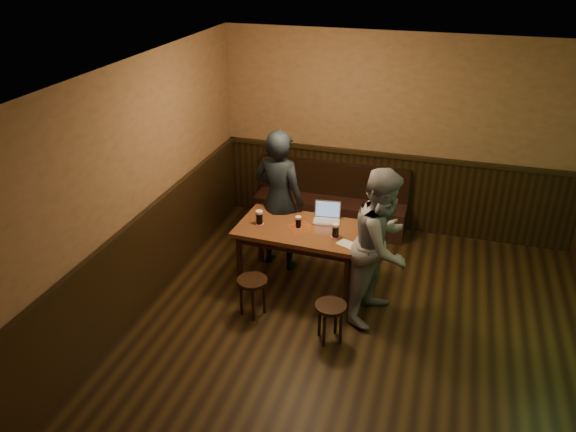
{
  "coord_description": "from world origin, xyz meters",
  "views": [
    {
      "loc": [
        0.68,
        -4.51,
        3.93
      ],
      "look_at": [
        -1.0,
        1.04,
        0.98
      ],
      "focal_mm": 35.0,
      "sensor_mm": 36.0,
      "label": 1
    }
  ],
  "objects_px": {
    "pint_left": "(259,217)",
    "person_grey": "(382,246)",
    "bench": "(330,207)",
    "person_suit": "(279,200)",
    "pub_table": "(301,235)",
    "stool_right": "(331,312)",
    "laptop": "(327,216)",
    "pint_mid": "(298,222)",
    "pint_right": "(336,230)",
    "stool_left": "(252,286)"
  },
  "relations": [
    {
      "from": "person_grey",
      "to": "pint_mid",
      "type": "bearing_deg",
      "value": 89.46
    },
    {
      "from": "pint_left",
      "to": "pint_right",
      "type": "height_order",
      "value": "pint_left"
    },
    {
      "from": "stool_right",
      "to": "pint_mid",
      "type": "bearing_deg",
      "value": 123.77
    },
    {
      "from": "bench",
      "to": "stool_left",
      "type": "height_order",
      "value": "bench"
    },
    {
      "from": "pint_right",
      "to": "pub_table",
      "type": "bearing_deg",
      "value": 166.1
    },
    {
      "from": "pint_left",
      "to": "person_suit",
      "type": "height_order",
      "value": "person_suit"
    },
    {
      "from": "pint_left",
      "to": "person_grey",
      "type": "distance_m",
      "value": 1.52
    },
    {
      "from": "bench",
      "to": "stool_right",
      "type": "xyz_separation_m",
      "value": [
        0.59,
        -2.55,
        0.05
      ]
    },
    {
      "from": "pub_table",
      "to": "pint_mid",
      "type": "height_order",
      "value": "pint_mid"
    },
    {
      "from": "pub_table",
      "to": "person_suit",
      "type": "bearing_deg",
      "value": 137.64
    },
    {
      "from": "pint_left",
      "to": "person_grey",
      "type": "xyz_separation_m",
      "value": [
        1.5,
        -0.26,
        0.0
      ]
    },
    {
      "from": "pint_left",
      "to": "laptop",
      "type": "distance_m",
      "value": 0.82
    },
    {
      "from": "pint_left",
      "to": "person_suit",
      "type": "distance_m",
      "value": 0.46
    },
    {
      "from": "pub_table",
      "to": "pint_right",
      "type": "bearing_deg",
      "value": -11.43
    },
    {
      "from": "stool_right",
      "to": "laptop",
      "type": "height_order",
      "value": "laptop"
    },
    {
      "from": "bench",
      "to": "person_suit",
      "type": "xyz_separation_m",
      "value": [
        -0.4,
        -1.22,
        0.61
      ]
    },
    {
      "from": "stool_left",
      "to": "pint_right",
      "type": "xyz_separation_m",
      "value": [
        0.8,
        0.63,
        0.51
      ]
    },
    {
      "from": "pub_table",
      "to": "stool_right",
      "type": "xyz_separation_m",
      "value": [
        0.59,
        -0.94,
        -0.33
      ]
    },
    {
      "from": "person_grey",
      "to": "pub_table",
      "type": "bearing_deg",
      "value": 88.52
    },
    {
      "from": "stool_right",
      "to": "laptop",
      "type": "bearing_deg",
      "value": 105.68
    },
    {
      "from": "pint_mid",
      "to": "person_suit",
      "type": "bearing_deg",
      "value": 132.15
    },
    {
      "from": "pint_left",
      "to": "pint_mid",
      "type": "height_order",
      "value": "pint_left"
    },
    {
      "from": "stool_left",
      "to": "pub_table",
      "type": "bearing_deg",
      "value": 64.19
    },
    {
      "from": "pub_table",
      "to": "stool_left",
      "type": "xyz_separation_m",
      "value": [
        -0.36,
        -0.74,
        -0.32
      ]
    },
    {
      "from": "pint_mid",
      "to": "laptop",
      "type": "relative_size",
      "value": 0.42
    },
    {
      "from": "stool_right",
      "to": "person_grey",
      "type": "xyz_separation_m",
      "value": [
        0.41,
        0.62,
        0.53
      ]
    },
    {
      "from": "laptop",
      "to": "person_suit",
      "type": "height_order",
      "value": "person_suit"
    },
    {
      "from": "pub_table",
      "to": "bench",
      "type": "bearing_deg",
      "value": 92.47
    },
    {
      "from": "bench",
      "to": "person_suit",
      "type": "distance_m",
      "value": 1.42
    },
    {
      "from": "pint_mid",
      "to": "person_grey",
      "type": "height_order",
      "value": "person_grey"
    },
    {
      "from": "bench",
      "to": "pint_right",
      "type": "relative_size",
      "value": 13.06
    },
    {
      "from": "bench",
      "to": "person_grey",
      "type": "xyz_separation_m",
      "value": [
        1.0,
        -1.92,
        0.58
      ]
    },
    {
      "from": "pub_table",
      "to": "laptop",
      "type": "height_order",
      "value": "laptop"
    },
    {
      "from": "laptop",
      "to": "bench",
      "type": "bearing_deg",
      "value": 93.84
    },
    {
      "from": "pint_mid",
      "to": "bench",
      "type": "bearing_deg",
      "value": 88.86
    },
    {
      "from": "pint_left",
      "to": "pint_mid",
      "type": "bearing_deg",
      "value": 5.56
    },
    {
      "from": "stool_left",
      "to": "person_suit",
      "type": "distance_m",
      "value": 1.26
    },
    {
      "from": "pub_table",
      "to": "pint_mid",
      "type": "xyz_separation_m",
      "value": [
        -0.03,
        -0.01,
        0.18
      ]
    },
    {
      "from": "person_grey",
      "to": "pint_left",
      "type": "bearing_deg",
      "value": 96.18
    },
    {
      "from": "bench",
      "to": "pint_left",
      "type": "relative_size",
      "value": 12.74
    },
    {
      "from": "stool_left",
      "to": "person_suit",
      "type": "relative_size",
      "value": 0.25
    },
    {
      "from": "pint_mid",
      "to": "pint_right",
      "type": "height_order",
      "value": "pint_right"
    },
    {
      "from": "stool_left",
      "to": "pint_left",
      "type": "xyz_separation_m",
      "value": [
        -0.15,
        0.68,
        0.52
      ]
    },
    {
      "from": "pint_right",
      "to": "person_grey",
      "type": "distance_m",
      "value": 0.6
    },
    {
      "from": "pub_table",
      "to": "person_grey",
      "type": "relative_size",
      "value": 0.86
    },
    {
      "from": "person_suit",
      "to": "pint_right",
      "type": "bearing_deg",
      "value": 160.21
    },
    {
      "from": "pub_table",
      "to": "person_suit",
      "type": "distance_m",
      "value": 0.6
    },
    {
      "from": "bench",
      "to": "pub_table",
      "type": "xyz_separation_m",
      "value": [
        0.0,
        -1.61,
        0.38
      ]
    },
    {
      "from": "stool_right",
      "to": "pint_left",
      "type": "height_order",
      "value": "pint_left"
    },
    {
      "from": "stool_left",
      "to": "bench",
      "type": "bearing_deg",
      "value": 81.36
    }
  ]
}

